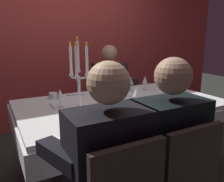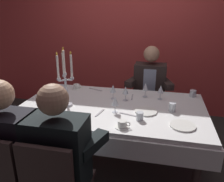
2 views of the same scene
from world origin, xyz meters
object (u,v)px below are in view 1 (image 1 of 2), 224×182
(water_tumbler_2, at_px, (171,90))
(seated_diner_0, at_px, (109,160))
(dinner_plate_1, at_px, (157,98))
(wine_glass_3, at_px, (109,86))
(wine_glass_4, at_px, (60,94))
(coffee_cup_0, at_px, (53,96))
(seated_diner_2, at_px, (109,83))
(wine_glass_5, at_px, (137,92))
(wine_glass_2, at_px, (145,80))
(water_tumbler_0, at_px, (160,81))
(wine_glass_1, at_px, (77,108))
(dining_table, at_px, (121,113))
(dinner_plate_0, at_px, (198,99))
(coffee_cup_1, at_px, (167,108))
(water_tumbler_1, at_px, (166,100))
(candelabra, at_px, (79,79))
(wine_glass_0, at_px, (123,85))
(seated_diner_1, at_px, (170,143))
(wine_glass_6, at_px, (131,81))

(water_tumbler_2, height_order, seated_diner_0, seated_diner_0)
(dinner_plate_1, distance_m, wine_glass_3, 0.49)
(wine_glass_4, distance_m, coffee_cup_0, 0.33)
(seated_diner_0, relative_size, seated_diner_2, 1.00)
(wine_glass_4, distance_m, seated_diner_2, 1.20)
(wine_glass_5, bearing_deg, wine_glass_2, 46.63)
(water_tumbler_0, bearing_deg, wine_glass_2, -155.56)
(wine_glass_1, bearing_deg, dining_table, 31.76)
(dinner_plate_0, distance_m, coffee_cup_1, 0.52)
(wine_glass_3, height_order, coffee_cup_1, wine_glass_3)
(water_tumbler_0, bearing_deg, coffee_cup_0, -178.51)
(dining_table, xyz_separation_m, wine_glass_4, (-0.56, 0.10, 0.23))
(water_tumbler_1, height_order, water_tumbler_2, water_tumbler_2)
(candelabra, distance_m, wine_glass_0, 0.65)
(candelabra, bearing_deg, wine_glass_1, -113.36)
(seated_diner_1, bearing_deg, wine_glass_6, 67.21)
(coffee_cup_1, bearing_deg, dining_table, 113.14)
(candelabra, xyz_separation_m, wine_glass_3, (0.43, 0.29, -0.16))
(wine_glass_5, xyz_separation_m, coffee_cup_1, (0.12, -0.28, -0.09))
(dinner_plate_0, bearing_deg, water_tumbler_2, 105.71)
(wine_glass_2, distance_m, water_tumbler_1, 0.58)
(dinner_plate_0, relative_size, coffee_cup_0, 1.65)
(wine_glass_1, xyz_separation_m, wine_glass_2, (1.05, 0.64, -0.00))
(seated_diner_0, bearing_deg, dinner_plate_1, 39.92)
(wine_glass_2, distance_m, wine_glass_6, 0.17)
(wine_glass_6, distance_m, water_tumbler_1, 0.60)
(dinner_plate_0, bearing_deg, wine_glass_6, 120.54)
(wine_glass_0, relative_size, seated_diner_1, 0.13)
(water_tumbler_0, bearing_deg, dinner_plate_1, -132.31)
(wine_glass_6, bearing_deg, dining_table, -133.92)
(wine_glass_2, xyz_separation_m, water_tumbler_0, (0.36, 0.17, -0.08))
(wine_glass_0, relative_size, wine_glass_3, 1.00)
(wine_glass_0, distance_m, seated_diner_0, 1.28)
(wine_glass_1, distance_m, wine_glass_2, 1.23)
(water_tumbler_0, height_order, water_tumbler_2, water_tumbler_2)
(wine_glass_2, distance_m, coffee_cup_1, 0.79)
(water_tumbler_1, height_order, seated_diner_2, seated_diner_2)
(water_tumbler_2, bearing_deg, water_tumbler_0, 62.49)
(candelabra, distance_m, seated_diner_0, 0.85)
(wine_glass_3, bearing_deg, wine_glass_4, -170.66)
(wine_glass_4, bearing_deg, seated_diner_0, -91.91)
(dining_table, relative_size, dinner_plate_0, 8.89)
(candelabra, bearing_deg, water_tumbler_1, -12.19)
(wine_glass_6, bearing_deg, wine_glass_2, -12.98)
(water_tumbler_0, bearing_deg, water_tumbler_1, -126.52)
(wine_glass_4, bearing_deg, wine_glass_1, -90.77)
(wine_glass_1, bearing_deg, wine_glass_6, 37.52)
(wine_glass_4, relative_size, seated_diner_2, 0.13)
(dining_table, distance_m, wine_glass_6, 0.51)
(wine_glass_2, distance_m, seated_diner_1, 1.36)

